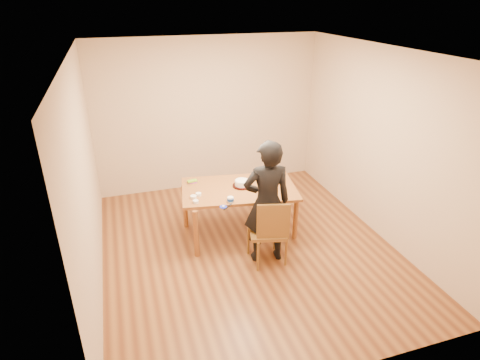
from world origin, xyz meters
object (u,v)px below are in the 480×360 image
object	(u,v)px
cake	(242,183)
person	(267,203)
cake_plate	(242,186)
dining_chair	(267,231)
dining_table	(239,189)

from	to	relation	value
cake	person	xyz separation A→B (m)	(0.09, -0.77, 0.05)
cake	cake_plate	bearing A→B (deg)	0.00
cake_plate	cake	xyz separation A→B (m)	(-0.00, 0.00, 0.04)
dining_chair	cake	bearing A→B (deg)	111.11
cake	person	world-z (taller)	person
cake_plate	person	distance (m)	0.78
dining_chair	cake_plate	distance (m)	0.88
cake_plate	person	bearing A→B (deg)	-83.21
cake	person	bearing A→B (deg)	-83.21
cake_plate	cake	distance (m)	0.04
cake_plate	cake	size ratio (longest dim) A/B	1.31
dining_chair	cake	size ratio (longest dim) A/B	2.22
dining_table	dining_chair	xyz separation A→B (m)	(0.15, -0.77, -0.28)
dining_chair	person	bearing A→B (deg)	104.69
person	dining_table	bearing A→B (deg)	-71.38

